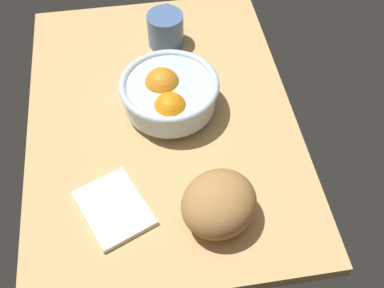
# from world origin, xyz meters

# --- Properties ---
(ground_plane) EXTENTS (0.83, 0.59, 0.03)m
(ground_plane) POSITION_xyz_m (0.00, 0.00, -0.01)
(ground_plane) COLOR tan
(fruit_bowl) EXTENTS (0.22, 0.22, 0.10)m
(fruit_bowl) POSITION_xyz_m (0.01, -0.02, 0.06)
(fruit_bowl) COLOR silver
(fruit_bowl) RESTS_ON ground
(bread_loaf) EXTENTS (0.19, 0.20, 0.10)m
(bread_loaf) POSITION_xyz_m (-0.27, -0.08, 0.05)
(bread_loaf) COLOR #B17D44
(bread_loaf) RESTS_ON ground
(napkin_folded) EXTENTS (0.18, 0.16, 0.01)m
(napkin_folded) POSITION_xyz_m (-0.23, 0.12, 0.01)
(napkin_folded) COLOR silver
(napkin_folded) RESTS_ON ground
(mug) EXTENTS (0.13, 0.09, 0.09)m
(mug) POSITION_xyz_m (0.24, -0.04, 0.04)
(mug) COLOR #4D6DA3
(mug) RESTS_ON ground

